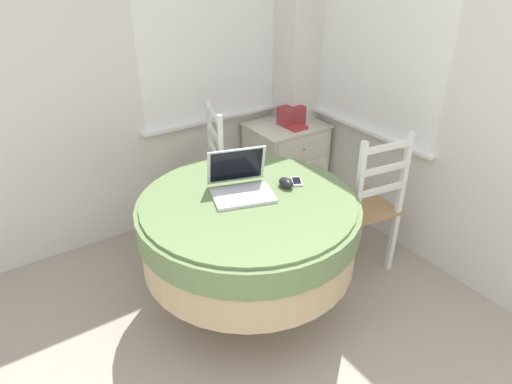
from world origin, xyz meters
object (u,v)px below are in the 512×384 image
at_px(laptop, 241,185).
at_px(cell_phone, 297,181).
at_px(dining_chair_near_back_window, 200,180).
at_px(computer_mouse, 286,183).
at_px(corner_cabinet, 285,163).
at_px(dining_chair_near_right_window, 364,207).
at_px(storage_box, 291,115).
at_px(book_on_cabinet, 293,125).
at_px(round_dining_table, 249,225).

bearing_deg(laptop, cell_phone, -12.21).
xyz_separation_m(laptop, dining_chair_near_back_window, (0.11, 0.74, -0.33)).
relative_size(computer_mouse, corner_cabinet, 0.15).
xyz_separation_m(dining_chair_near_back_window, dining_chair_near_right_window, (0.71, -0.91, 0.00)).
height_order(laptop, dining_chair_near_right_window, dining_chair_near_right_window).
bearing_deg(cell_phone, storage_box, 54.06).
distance_m(computer_mouse, dining_chair_near_back_window, 0.89).
xyz_separation_m(cell_phone, dining_chair_near_back_window, (-0.23, 0.81, -0.28)).
relative_size(computer_mouse, dining_chair_near_back_window, 0.10).
distance_m(laptop, dining_chair_near_right_window, 0.90).
xyz_separation_m(dining_chair_near_back_window, storage_box, (0.87, 0.07, 0.29)).
height_order(computer_mouse, dining_chair_near_back_window, dining_chair_near_back_window).
height_order(laptop, book_on_cabinet, laptop).
height_order(laptop, dining_chair_near_back_window, dining_chair_near_back_window).
relative_size(round_dining_table, book_on_cabinet, 5.40).
xyz_separation_m(dining_chair_near_back_window, corner_cabinet, (0.83, 0.08, -0.12)).
relative_size(corner_cabinet, book_on_cabinet, 3.00).
relative_size(laptop, computer_mouse, 3.82).
height_order(corner_cabinet, storage_box, storage_box).
bearing_deg(computer_mouse, storage_box, 50.93).
xyz_separation_m(computer_mouse, book_on_cabinet, (0.70, 0.84, -0.07)).
bearing_deg(laptop, book_on_cabinet, 38.51).
distance_m(round_dining_table, laptop, 0.24).
height_order(round_dining_table, book_on_cabinet, round_dining_table).
distance_m(laptop, dining_chair_near_back_window, 0.81).
relative_size(laptop, dining_chair_near_right_window, 0.40).
bearing_deg(computer_mouse, book_on_cabinet, 50.16).
bearing_deg(dining_chair_near_back_window, corner_cabinet, 5.71).
relative_size(dining_chair_near_right_window, storage_box, 5.12).
xyz_separation_m(round_dining_table, book_on_cabinet, (0.96, 0.84, 0.12)).
height_order(cell_phone, book_on_cabinet, cell_phone).
relative_size(laptop, storage_box, 2.05).
distance_m(dining_chair_near_back_window, book_on_cabinet, 0.87).
relative_size(round_dining_table, storage_box, 6.30).
bearing_deg(computer_mouse, round_dining_table, 179.25).
xyz_separation_m(laptop, corner_cabinet, (0.94, 0.82, -0.45)).
bearing_deg(cell_phone, dining_chair_near_right_window, -12.14).
xyz_separation_m(cell_phone, dining_chair_near_right_window, (0.49, -0.10, -0.28)).
distance_m(round_dining_table, corner_cabinet, 1.33).
bearing_deg(book_on_cabinet, storage_box, 65.58).
xyz_separation_m(cell_phone, storage_box, (0.64, 0.88, 0.01)).
bearing_deg(book_on_cabinet, corner_cabinet, 99.66).
distance_m(laptop, storage_box, 1.27).
xyz_separation_m(computer_mouse, dining_chair_near_back_window, (-0.14, 0.82, -0.30)).
xyz_separation_m(round_dining_table, storage_box, (0.98, 0.89, 0.18)).
bearing_deg(book_on_cabinet, dining_chair_near_back_window, -178.61).
bearing_deg(round_dining_table, dining_chair_near_right_window, -6.60).
distance_m(storage_box, book_on_cabinet, 0.08).
relative_size(computer_mouse, cell_phone, 0.83).
height_order(dining_chair_near_back_window, dining_chair_near_right_window, same).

